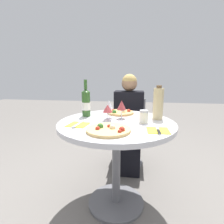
{
  "coord_description": "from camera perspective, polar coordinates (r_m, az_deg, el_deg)",
  "views": [
    {
      "loc": [
        0.15,
        -1.38,
        1.16
      ],
      "look_at": [
        -0.02,
        -0.09,
        0.87
      ],
      "focal_mm": 28.0,
      "sensor_mm": 36.0,
      "label": 1
    }
  ],
  "objects": [
    {
      "name": "wine_glass_back_right",
      "position": [
        1.51,
        3.15,
        2.16
      ],
      "size": [
        0.08,
        0.08,
        0.16
      ],
      "color": "silver",
      "rests_on": "dining_table"
    },
    {
      "name": "pizza_large",
      "position": [
        1.2,
        -1.11,
        -5.72
      ],
      "size": [
        0.31,
        0.31,
        0.05
      ],
      "color": "#DBB26B",
      "rests_on": "dining_table"
    },
    {
      "name": "pizza_small_far",
      "position": [
        1.72,
        2.8,
        -0.14
      ],
      "size": [
        0.26,
        0.26,
        0.05
      ],
      "color": "tan",
      "rests_on": "dining_table"
    },
    {
      "name": "wine_glass_back_left",
      "position": [
        1.52,
        -0.98,
        2.35
      ],
      "size": [
        0.07,
        0.07,
        0.16
      ],
      "color": "silver",
      "rests_on": "dining_table"
    },
    {
      "name": "tall_carafe",
      "position": [
        1.54,
        14.84,
        2.7
      ],
      "size": [
        0.09,
        0.09,
        0.29
      ],
      "color": "tan",
      "rests_on": "dining_table"
    },
    {
      "name": "chair_behind_diner",
      "position": [
        2.34,
        5.43,
        -6.53
      ],
      "size": [
        0.43,
        0.43,
        0.83
      ],
      "rotation": [
        0.0,
        0.0,
        3.14
      ],
      "color": "slate",
      "rests_on": "ground_plane"
    },
    {
      "name": "dining_table",
      "position": [
        1.49,
        1.44,
        -8.91
      ],
      "size": [
        0.96,
        0.96,
        0.77
      ],
      "color": "slate",
      "rests_on": "ground_plane"
    },
    {
      "name": "sugar_shaker",
      "position": [
        1.4,
        10.31,
        -1.54
      ],
      "size": [
        0.07,
        0.07,
        0.11
      ],
      "color": "silver",
      "rests_on": "dining_table"
    },
    {
      "name": "place_setting_right",
      "position": [
        1.25,
        14.8,
        -5.82
      ],
      "size": [
        0.15,
        0.19,
        0.01
      ],
      "color": "yellow",
      "rests_on": "dining_table"
    },
    {
      "name": "seated_diner",
      "position": [
        2.17,
        5.32,
        -4.84
      ],
      "size": [
        0.36,
        0.47,
        1.16
      ],
      "rotation": [
        0.0,
        0.0,
        3.14
      ],
      "color": "black",
      "rests_on": "ground_plane"
    },
    {
      "name": "wine_bottle",
      "position": [
        1.62,
        -8.47,
        3.0
      ],
      "size": [
        0.08,
        0.08,
        0.34
      ],
      "color": "#2D5623",
      "rests_on": "dining_table"
    },
    {
      "name": "ground_plane",
      "position": [
        1.81,
        1.32,
        -27.52
      ],
      "size": [
        12.0,
        12.0,
        0.0
      ],
      "primitive_type": "plane",
      "color": "slate",
      "rests_on": "ground"
    },
    {
      "name": "place_setting_left",
      "position": [
        1.37,
        -11.05,
        -4.05
      ],
      "size": [
        0.17,
        0.19,
        0.01
      ],
      "color": "yellow",
      "rests_on": "dining_table"
    },
    {
      "name": "wine_glass_front_left",
      "position": [
        1.45,
        -1.44,
        1.08
      ],
      "size": [
        0.08,
        0.08,
        0.14
      ],
      "color": "silver",
      "rests_on": "dining_table"
    }
  ]
}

